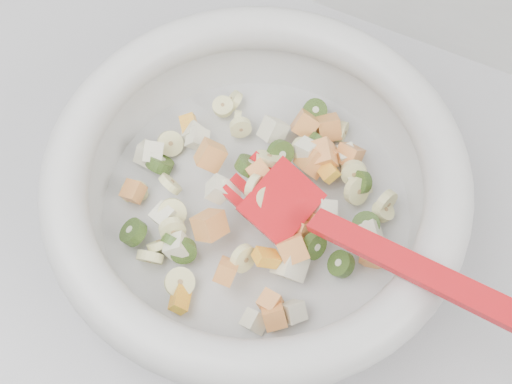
% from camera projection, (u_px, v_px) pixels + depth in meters
% --- Properties ---
extents(counter, '(2.00, 0.60, 0.90)m').
position_uv_depth(counter, '(295.00, 344.00, 1.05)').
color(counter, gray).
rests_on(counter, ground).
extents(mixing_bowl, '(0.47, 0.39, 0.15)m').
position_uv_depth(mixing_bowl, '(257.00, 186.00, 0.60)').
color(mixing_bowl, beige).
rests_on(mixing_bowl, counter).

